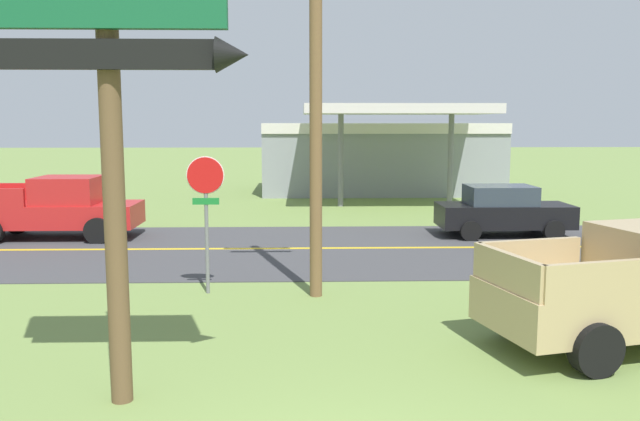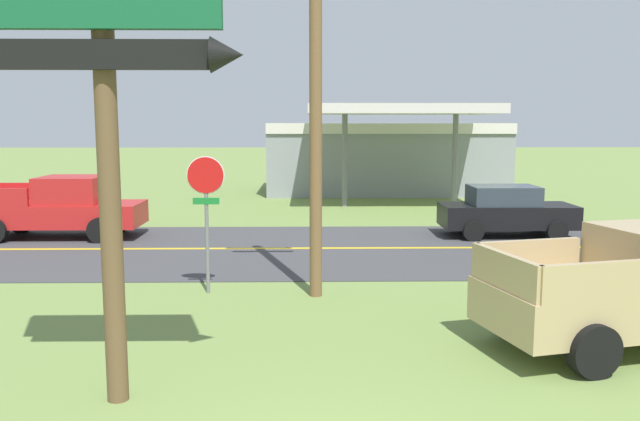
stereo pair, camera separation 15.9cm
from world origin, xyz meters
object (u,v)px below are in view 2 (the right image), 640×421
at_px(stop_sign, 206,200).
at_px(gas_station, 385,155).
at_px(utility_pole, 316,61).
at_px(car_black_near_lane, 506,211).
at_px(pickup_red_on_road, 61,208).
at_px(motel_sign, 105,24).

bearing_deg(stop_sign, gas_station, 73.17).
xyz_separation_m(utility_pole, car_black_near_lane, (6.19, 7.20, -4.05)).
height_order(pickup_red_on_road, car_black_near_lane, pickup_red_on_road).
relative_size(stop_sign, car_black_near_lane, 0.70).
height_order(gas_station, car_black_near_lane, gas_station).
xyz_separation_m(stop_sign, pickup_red_on_road, (-5.68, 6.93, -1.06)).
bearing_deg(utility_pole, gas_station, 79.47).
xyz_separation_m(motel_sign, utility_pole, (2.62, 5.37, 0.04)).
bearing_deg(gas_station, pickup_red_on_road, -131.41).
relative_size(stop_sign, utility_pole, 0.32).
xyz_separation_m(gas_station, car_black_near_lane, (2.36, -13.42, -1.11)).
distance_m(motel_sign, stop_sign, 6.31).
xyz_separation_m(utility_pole, pickup_red_on_road, (-8.00, 7.20, -3.92)).
height_order(motel_sign, pickup_red_on_road, motel_sign).
xyz_separation_m(motel_sign, car_black_near_lane, (8.82, 12.57, -4.01)).
height_order(motel_sign, car_black_near_lane, motel_sign).
bearing_deg(gas_station, stop_sign, -106.83).
distance_m(stop_sign, utility_pole, 3.69).
relative_size(gas_station, pickup_red_on_road, 2.31).
bearing_deg(stop_sign, car_black_near_lane, 39.14).
height_order(utility_pole, pickup_red_on_road, utility_pole).
relative_size(motel_sign, car_black_near_lane, 1.64).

